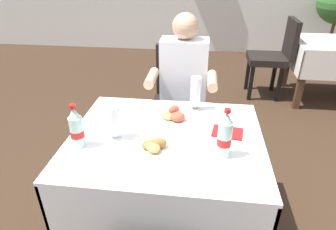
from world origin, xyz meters
The scene contains 12 objects.
main_dining_table centered at (-0.11, 0.12, 0.56)m, with size 1.07×0.90×0.73m.
chair_far_diner_seat centered at (-0.11, 0.96, 0.55)m, with size 0.44×0.50×0.97m.
seated_diner_far centered at (-0.07, 0.85, 0.71)m, with size 0.50×0.46×1.26m.
plate_near_camera centered at (-0.15, -0.04, 0.75)m, with size 0.24×0.24×0.07m.
plate_far_diner centered at (-0.08, 0.31, 0.75)m, with size 0.23×0.23×0.07m.
beer_glass_left centered at (-0.38, 0.07, 0.83)m, with size 0.07×0.07×0.20m.
beer_glass_middle centered at (0.04, 0.47, 0.84)m, with size 0.07×0.07×0.22m.
cola_bottle_primary centered at (0.20, -0.02, 0.84)m, with size 0.07×0.07×0.27m.
cola_bottle_secondary centered at (-0.55, -0.02, 0.83)m, with size 0.07×0.07×0.24m.
napkin_cutlery_set centered at (0.24, 0.20, 0.73)m, with size 0.19×0.20×0.01m.
background_dining_table centered at (1.62, 2.37, 0.54)m, with size 0.92×0.79×0.73m.
background_chair_left centered at (0.95, 2.37, 0.55)m, with size 0.50×0.44×0.97m.
Camera 1 is at (0.07, -1.22, 1.61)m, focal length 30.85 mm.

